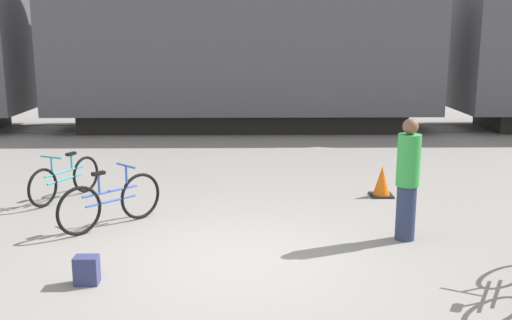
{
  "coord_description": "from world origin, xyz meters",
  "views": [
    {
      "loc": [
        0.16,
        -7.41,
        2.93
      ],
      "look_at": [
        0.27,
        1.03,
        1.1
      ],
      "focal_mm": 42.0,
      "sensor_mm": 36.0,
      "label": 1
    }
  ],
  "objects_px": {
    "traffic_cone": "(382,182)",
    "bicycle_blue": "(111,202)",
    "backpack": "(87,270)",
    "bicycle_teal": "(65,180)",
    "person_in_green": "(408,179)",
    "freight_train": "(243,35)"
  },
  "relations": [
    {
      "from": "freight_train",
      "to": "traffic_cone",
      "type": "height_order",
      "value": "freight_train"
    },
    {
      "from": "bicycle_teal",
      "to": "traffic_cone",
      "type": "height_order",
      "value": "bicycle_teal"
    },
    {
      "from": "bicycle_blue",
      "to": "bicycle_teal",
      "type": "distance_m",
      "value": 1.91
    },
    {
      "from": "backpack",
      "to": "person_in_green",
      "type": "bearing_deg",
      "value": 19.78
    },
    {
      "from": "bicycle_blue",
      "to": "traffic_cone",
      "type": "bearing_deg",
      "value": 20.31
    },
    {
      "from": "bicycle_teal",
      "to": "person_in_green",
      "type": "distance_m",
      "value": 5.91
    },
    {
      "from": "traffic_cone",
      "to": "person_in_green",
      "type": "bearing_deg",
      "value": -94.16
    },
    {
      "from": "freight_train",
      "to": "bicycle_teal",
      "type": "distance_m",
      "value": 8.64
    },
    {
      "from": "backpack",
      "to": "traffic_cone",
      "type": "bearing_deg",
      "value": 41.2
    },
    {
      "from": "freight_train",
      "to": "backpack",
      "type": "relative_size",
      "value": 104.92
    },
    {
      "from": "backpack",
      "to": "bicycle_teal",
      "type": "bearing_deg",
      "value": 109.99
    },
    {
      "from": "bicycle_teal",
      "to": "traffic_cone",
      "type": "bearing_deg",
      "value": 1.37
    },
    {
      "from": "person_in_green",
      "to": "backpack",
      "type": "bearing_deg",
      "value": 148.33
    },
    {
      "from": "bicycle_blue",
      "to": "bicycle_teal",
      "type": "xyz_separation_m",
      "value": [
        -1.15,
        1.53,
        -0.03
      ]
    },
    {
      "from": "bicycle_teal",
      "to": "backpack",
      "type": "xyz_separation_m",
      "value": [
        1.33,
        -3.64,
        -0.19
      ]
    },
    {
      "from": "bicycle_blue",
      "to": "backpack",
      "type": "distance_m",
      "value": 2.13
    },
    {
      "from": "freight_train",
      "to": "bicycle_blue",
      "type": "height_order",
      "value": "freight_train"
    },
    {
      "from": "freight_train",
      "to": "bicycle_blue",
      "type": "relative_size",
      "value": 26.46
    },
    {
      "from": "traffic_cone",
      "to": "bicycle_teal",
      "type": "bearing_deg",
      "value": -178.63
    },
    {
      "from": "person_in_green",
      "to": "traffic_cone",
      "type": "bearing_deg",
      "value": 34.39
    },
    {
      "from": "bicycle_blue",
      "to": "bicycle_teal",
      "type": "height_order",
      "value": "bicycle_blue"
    },
    {
      "from": "traffic_cone",
      "to": "bicycle_blue",
      "type": "bearing_deg",
      "value": -159.69
    }
  ]
}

